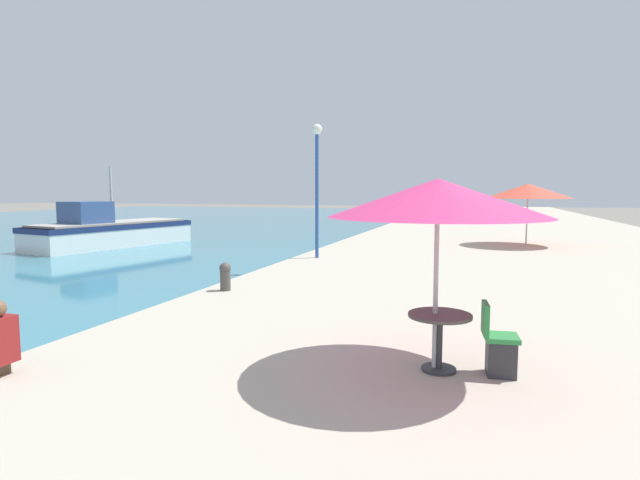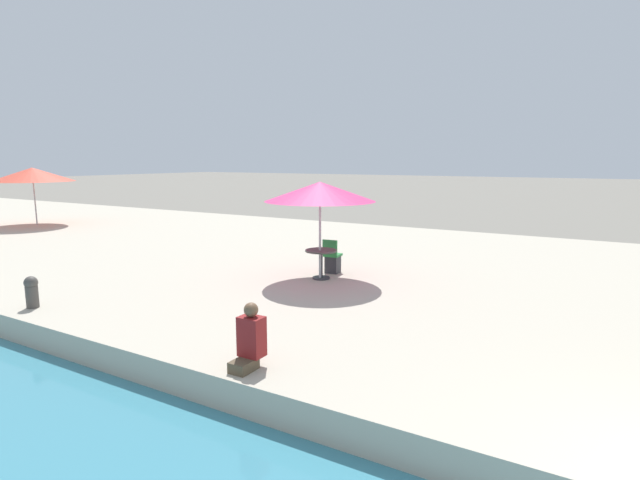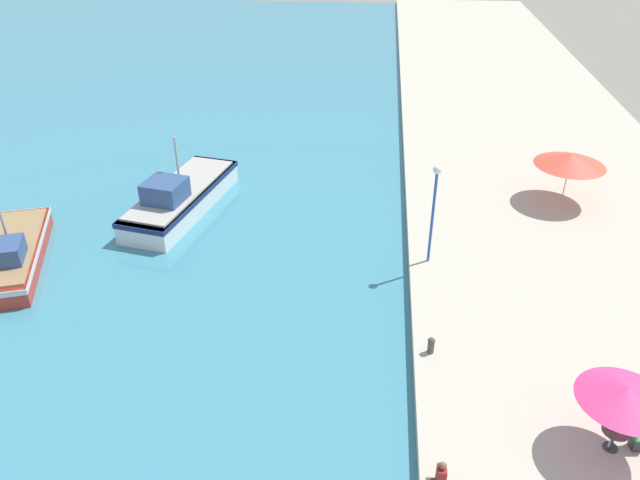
{
  "view_description": "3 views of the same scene",
  "coord_description": "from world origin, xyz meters",
  "px_view_note": "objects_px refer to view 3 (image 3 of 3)",
  "views": [
    {
      "loc": [
        6.16,
        1.42,
        2.82
      ],
      "look_at": [
        1.5,
        15.92,
        1.33
      ],
      "focal_mm": 28.0,
      "sensor_mm": 36.0,
      "label": 1
    },
    {
      "loc": [
        -4.9,
        1.57,
        3.52
      ],
      "look_at": [
        5.65,
        7.77,
        1.53
      ],
      "focal_mm": 28.0,
      "sensor_mm": 36.0,
      "label": 2
    },
    {
      "loc": [
        -1.69,
        -5.8,
        15.42
      ],
      "look_at": [
        -4.0,
        18.0,
        1.13
      ],
      "focal_mm": 35.0,
      "sensor_mm": 36.0,
      "label": 3
    }
  ],
  "objects_px": {
    "cafe_umbrella_white": "(571,160)",
    "cafe_table": "(614,435)",
    "fishing_boat_mid": "(180,197)",
    "cafe_umbrella_pink": "(627,394)",
    "cafe_chair_left": "(637,440)",
    "lamppost": "(434,198)",
    "fishing_boat_near": "(11,253)",
    "person_at_quay": "(440,476)",
    "mooring_bollard": "(431,345)"
  },
  "relations": [
    {
      "from": "cafe_umbrella_white",
      "to": "cafe_table",
      "type": "relative_size",
      "value": 4.41
    },
    {
      "from": "fishing_boat_mid",
      "to": "cafe_umbrella_white",
      "type": "height_order",
      "value": "fishing_boat_mid"
    },
    {
      "from": "fishing_boat_mid",
      "to": "cafe_umbrella_pink",
      "type": "xyz_separation_m",
      "value": [
        17.32,
        -14.35,
        1.9
      ]
    },
    {
      "from": "cafe_chair_left",
      "to": "lamppost",
      "type": "xyz_separation_m",
      "value": [
        -5.61,
        9.85,
        2.77
      ]
    },
    {
      "from": "fishing_boat_near",
      "to": "lamppost",
      "type": "height_order",
      "value": "lamppost"
    },
    {
      "from": "cafe_umbrella_white",
      "to": "person_at_quay",
      "type": "bearing_deg",
      "value": -112.42
    },
    {
      "from": "fishing_boat_near",
      "to": "lamppost",
      "type": "relative_size",
      "value": 1.7
    },
    {
      "from": "cafe_table",
      "to": "mooring_bollard",
      "type": "relative_size",
      "value": 1.22
    },
    {
      "from": "cafe_umbrella_white",
      "to": "cafe_table",
      "type": "height_order",
      "value": "cafe_umbrella_white"
    },
    {
      "from": "cafe_umbrella_white",
      "to": "lamppost",
      "type": "bearing_deg",
      "value": -137.93
    },
    {
      "from": "cafe_umbrella_white",
      "to": "cafe_chair_left",
      "type": "bearing_deg",
      "value": -95.69
    },
    {
      "from": "fishing_boat_near",
      "to": "cafe_umbrella_pink",
      "type": "relative_size",
      "value": 2.82
    },
    {
      "from": "cafe_umbrella_pink",
      "to": "fishing_boat_mid",
      "type": "bearing_deg",
      "value": 140.34
    },
    {
      "from": "cafe_umbrella_white",
      "to": "lamppost",
      "type": "height_order",
      "value": "lamppost"
    },
    {
      "from": "person_at_quay",
      "to": "fishing_boat_mid",
      "type": "bearing_deg",
      "value": 126.91
    },
    {
      "from": "cafe_umbrella_white",
      "to": "cafe_table",
      "type": "distance_m",
      "value": 16.73
    },
    {
      "from": "fishing_boat_near",
      "to": "mooring_bollard",
      "type": "height_order",
      "value": "fishing_boat_near"
    },
    {
      "from": "cafe_table",
      "to": "person_at_quay",
      "type": "relative_size",
      "value": 0.83
    },
    {
      "from": "person_at_quay",
      "to": "mooring_bollard",
      "type": "distance_m",
      "value": 5.66
    },
    {
      "from": "fishing_boat_near",
      "to": "fishing_boat_mid",
      "type": "distance_m",
      "value": 8.39
    },
    {
      "from": "fishing_boat_near",
      "to": "cafe_table",
      "type": "relative_size",
      "value": 9.66
    },
    {
      "from": "cafe_umbrella_pink",
      "to": "cafe_umbrella_white",
      "type": "height_order",
      "value": "cafe_umbrella_white"
    },
    {
      "from": "fishing_boat_near",
      "to": "lamppost",
      "type": "bearing_deg",
      "value": -14.52
    },
    {
      "from": "fishing_boat_mid",
      "to": "mooring_bollard",
      "type": "xyz_separation_m",
      "value": [
        12.25,
        -10.54,
        0.04
      ]
    },
    {
      "from": "cafe_chair_left",
      "to": "person_at_quay",
      "type": "xyz_separation_m",
      "value": [
        -5.93,
        -1.93,
        0.09
      ]
    },
    {
      "from": "fishing_boat_mid",
      "to": "cafe_table",
      "type": "bearing_deg",
      "value": -28.1
    },
    {
      "from": "cafe_umbrella_pink",
      "to": "cafe_chair_left",
      "type": "height_order",
      "value": "cafe_umbrella_pink"
    },
    {
      "from": "fishing_boat_mid",
      "to": "cafe_chair_left",
      "type": "bearing_deg",
      "value": -26.82
    },
    {
      "from": "cafe_umbrella_white",
      "to": "person_at_quay",
      "type": "relative_size",
      "value": 3.68
    },
    {
      "from": "cafe_umbrella_white",
      "to": "fishing_boat_mid",
      "type": "bearing_deg",
      "value": -173.88
    },
    {
      "from": "person_at_quay",
      "to": "cafe_table",
      "type": "bearing_deg",
      "value": 19.59
    },
    {
      "from": "mooring_bollard",
      "to": "lamppost",
      "type": "bearing_deg",
      "value": 87.87
    },
    {
      "from": "fishing_boat_mid",
      "to": "person_at_quay",
      "type": "distance_m",
      "value": 20.26
    },
    {
      "from": "cafe_table",
      "to": "cafe_umbrella_white",
      "type": "bearing_deg",
      "value": 81.87
    },
    {
      "from": "cafe_table",
      "to": "lamppost",
      "type": "xyz_separation_m",
      "value": [
        -4.89,
        9.93,
        2.56
      ]
    },
    {
      "from": "cafe_umbrella_pink",
      "to": "mooring_bollard",
      "type": "distance_m",
      "value": 6.6
    },
    {
      "from": "person_at_quay",
      "to": "mooring_bollard",
      "type": "height_order",
      "value": "person_at_quay"
    },
    {
      "from": "fishing_boat_mid",
      "to": "mooring_bollard",
      "type": "bearing_deg",
      "value": -29.24
    },
    {
      "from": "cafe_table",
      "to": "lamppost",
      "type": "distance_m",
      "value": 11.36
    },
    {
      "from": "fishing_boat_near",
      "to": "cafe_umbrella_pink",
      "type": "distance_m",
      "value": 24.9
    },
    {
      "from": "fishing_boat_near",
      "to": "cafe_umbrella_white",
      "type": "xyz_separation_m",
      "value": [
        25.73,
        7.97,
        2.16
      ]
    },
    {
      "from": "fishing_boat_mid",
      "to": "cafe_umbrella_white",
      "type": "relative_size",
      "value": 2.49
    },
    {
      "from": "cafe_table",
      "to": "fishing_boat_mid",
      "type": "bearing_deg",
      "value": 140.45
    },
    {
      "from": "person_at_quay",
      "to": "lamppost",
      "type": "relative_size",
      "value": 0.21
    },
    {
      "from": "cafe_table",
      "to": "person_at_quay",
      "type": "bearing_deg",
      "value": -160.41
    },
    {
      "from": "cafe_umbrella_pink",
      "to": "cafe_umbrella_white",
      "type": "relative_size",
      "value": 0.78
    },
    {
      "from": "cafe_umbrella_pink",
      "to": "mooring_bollard",
      "type": "relative_size",
      "value": 4.19
    },
    {
      "from": "fishing_boat_near",
      "to": "cafe_umbrella_pink",
      "type": "height_order",
      "value": "fishing_boat_near"
    },
    {
      "from": "fishing_boat_near",
      "to": "cafe_table",
      "type": "distance_m",
      "value": 24.88
    },
    {
      "from": "fishing_boat_near",
      "to": "person_at_quay",
      "type": "distance_m",
      "value": 20.91
    }
  ]
}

